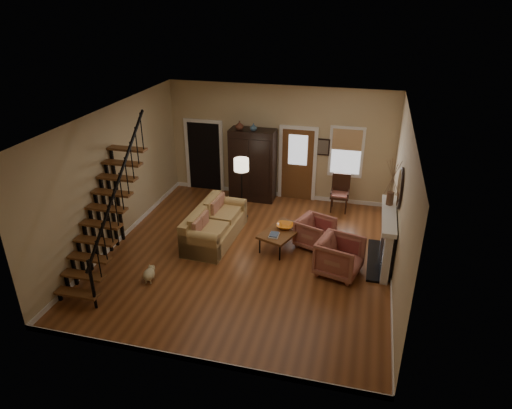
% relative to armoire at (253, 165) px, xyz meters
% --- Properties ---
extents(room, '(7.00, 7.33, 3.30)m').
position_rel_armoire_xyz_m(room, '(0.29, -1.39, 0.46)').
color(room, brown).
rests_on(room, ground).
extents(staircase, '(0.94, 2.80, 3.20)m').
position_rel_armoire_xyz_m(staircase, '(-2.08, -4.45, 0.55)').
color(staircase, brown).
rests_on(staircase, ground).
extents(fireplace, '(0.33, 1.95, 2.30)m').
position_rel_armoire_xyz_m(fireplace, '(3.83, -2.65, -0.31)').
color(fireplace, black).
rests_on(fireplace, ground).
extents(armoire, '(1.30, 0.60, 2.10)m').
position_rel_armoire_xyz_m(armoire, '(0.00, 0.00, 0.00)').
color(armoire, black).
rests_on(armoire, ground).
extents(vase_a, '(0.24, 0.24, 0.25)m').
position_rel_armoire_xyz_m(vase_a, '(-0.35, -0.10, 1.17)').
color(vase_a, '#4C2619').
rests_on(vase_a, armoire).
extents(vase_b, '(0.20, 0.20, 0.21)m').
position_rel_armoire_xyz_m(vase_b, '(0.05, -0.10, 1.16)').
color(vase_b, '#334C60').
rests_on(vase_b, armoire).
extents(sofa, '(1.05, 2.24, 0.82)m').
position_rel_armoire_xyz_m(sofa, '(-0.28, -2.59, -0.64)').
color(sofa, tan).
rests_on(sofa, ground).
extents(coffee_table, '(1.06, 1.36, 0.46)m').
position_rel_armoire_xyz_m(coffee_table, '(1.39, -2.58, -0.82)').
color(coffee_table, brown).
rests_on(coffee_table, ground).
extents(bowl, '(0.41, 0.41, 0.10)m').
position_rel_armoire_xyz_m(bowl, '(1.44, -2.43, -0.54)').
color(bowl, orange).
rests_on(bowl, coffee_table).
extents(books, '(0.22, 0.30, 0.06)m').
position_rel_armoire_xyz_m(books, '(1.27, -2.88, -0.57)').
color(books, beige).
rests_on(books, coffee_table).
extents(armchair_left, '(1.11, 1.09, 0.83)m').
position_rel_armoire_xyz_m(armchair_left, '(2.82, -3.36, -0.64)').
color(armchair_left, maroon).
rests_on(armchair_left, ground).
extents(armchair_right, '(1.02, 1.01, 0.73)m').
position_rel_armoire_xyz_m(armchair_right, '(2.16, -2.31, -0.69)').
color(armchair_right, maroon).
rests_on(armchair_right, ground).
extents(floor_lamp, '(0.48, 0.48, 1.70)m').
position_rel_armoire_xyz_m(floor_lamp, '(0.04, -1.30, -0.20)').
color(floor_lamp, black).
rests_on(floor_lamp, ground).
extents(side_chair, '(0.54, 0.54, 1.02)m').
position_rel_armoire_xyz_m(side_chair, '(2.55, -0.20, -0.54)').
color(side_chair, '#321B10').
rests_on(side_chair, ground).
extents(dog, '(0.29, 0.43, 0.29)m').
position_rel_armoire_xyz_m(dog, '(-1.06, -4.66, -0.90)').
color(dog, beige).
rests_on(dog, ground).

